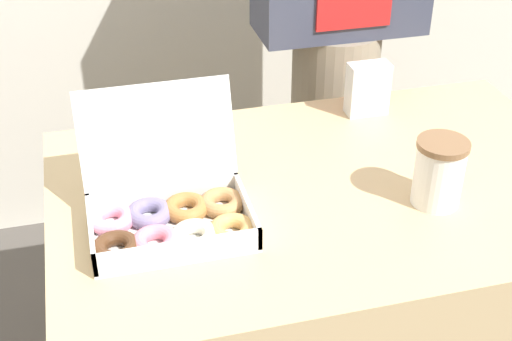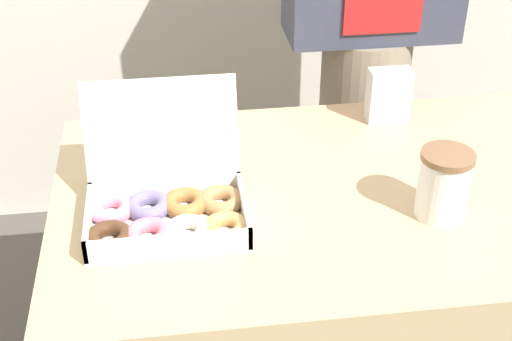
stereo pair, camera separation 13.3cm
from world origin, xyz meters
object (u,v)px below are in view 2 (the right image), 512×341
donut_box (167,207)px  coffee_cup (443,184)px  person_customer (370,16)px  napkin_holder (389,95)px

donut_box → coffee_cup: bearing=-5.0°
coffee_cup → person_customer: (0.04, 0.66, 0.08)m
coffee_cup → person_customer: bearing=86.9°
coffee_cup → napkin_holder: 0.38m
donut_box → napkin_holder: (0.52, 0.33, 0.03)m
coffee_cup → person_customer: person_customer is taller
person_customer → napkin_holder: bearing=-95.5°
napkin_holder → person_customer: bearing=84.5°
donut_box → napkin_holder: bearing=32.7°
donut_box → person_customer: person_customer is taller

